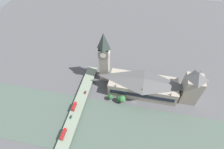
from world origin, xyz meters
The scene contains 13 objects.
ground_plane centered at (0.00, 0.00, 0.00)m, with size 600.00×600.00×0.00m, color #4C4C4F.
river_water centered at (-38.81, 0.00, 0.15)m, with size 65.63×360.00×0.30m, color #47564C.
parliament_hall centered at (17.54, -8.00, 12.26)m, with size 29.55×81.64×24.68m.
clock_tower centered at (31.07, 42.50, 37.64)m, with size 12.57×12.57×71.68m.
victoria_tower centered at (17.60, -62.13, 22.88)m, with size 18.62×18.62×49.77m.
road_bridge centered at (-38.81, 62.80, 3.72)m, with size 163.25×13.24×4.58m.
double_decker_bus_lead centered at (-24.36, 65.72, 7.40)m, with size 10.13×2.48×5.11m.
double_decker_bus_mid centered at (-57.39, 65.46, 7.32)m, with size 11.70×2.50×4.97m.
car_northbound_mid centered at (-36.75, 65.48, 5.33)m, with size 4.58×1.78×1.52m.
car_southbound_lead centered at (-1.74, 60.03, 5.27)m, with size 4.41×1.94×1.36m.
tree_embankment_near centered at (-2.69, 17.34, 6.14)m, with size 6.63×6.63×9.47m.
tree_embankment_mid centered at (-3.26, 14.06, 6.98)m, with size 8.46×8.46×11.22m.
tree_embankment_far centered at (-2.11, 28.21, 5.67)m, with size 6.12×6.12×8.76m.
Camera 1 is at (-119.26, 2.68, 179.39)m, focal length 28.00 mm.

